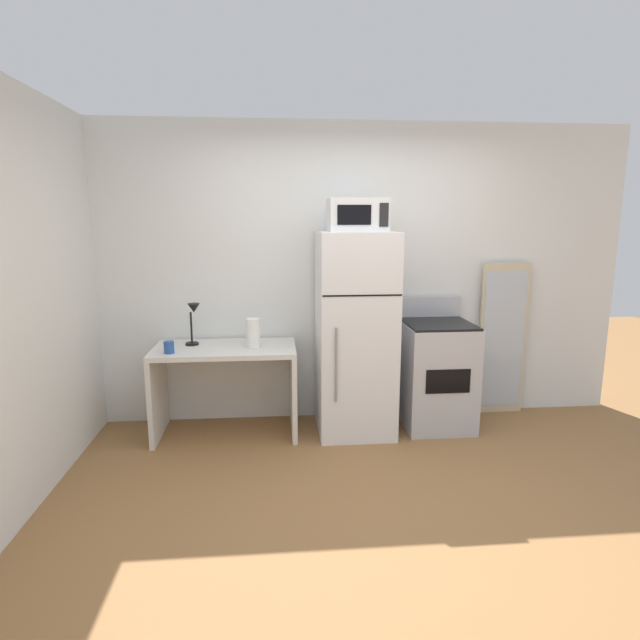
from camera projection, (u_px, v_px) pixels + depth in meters
ground_plane at (382, 512)px, 3.20m from camera, size 12.00×12.00×0.00m
wall_back_white at (346, 274)px, 4.62m from camera, size 5.00×0.10×2.60m
desk at (226, 373)px, 4.30m from camera, size 1.16×0.61×0.75m
desk_lamp at (193, 317)px, 4.27m from camera, size 0.14×0.12×0.35m
coffee_mug at (169, 347)px, 4.05m from camera, size 0.08×0.08×0.09m
paper_towel_roll at (253, 333)px, 4.22m from camera, size 0.11×0.11×0.24m
refrigerator at (355, 334)px, 4.32m from camera, size 0.62×0.68×1.69m
microwave at (357, 215)px, 4.11m from camera, size 0.46×0.35×0.26m
oven_range at (436, 374)px, 4.48m from camera, size 0.58×0.61×1.10m
leaning_mirror at (502, 339)px, 4.75m from camera, size 0.44×0.03×1.40m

